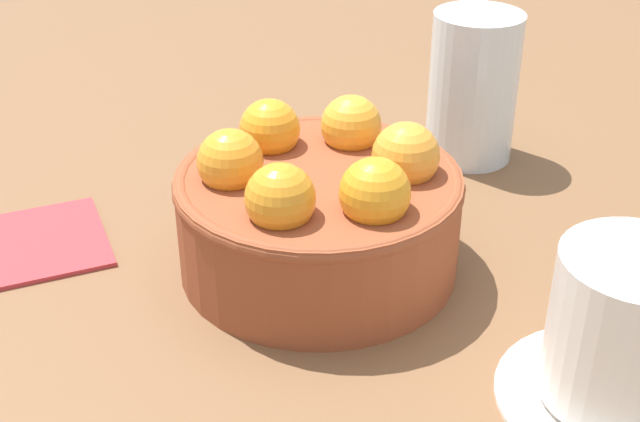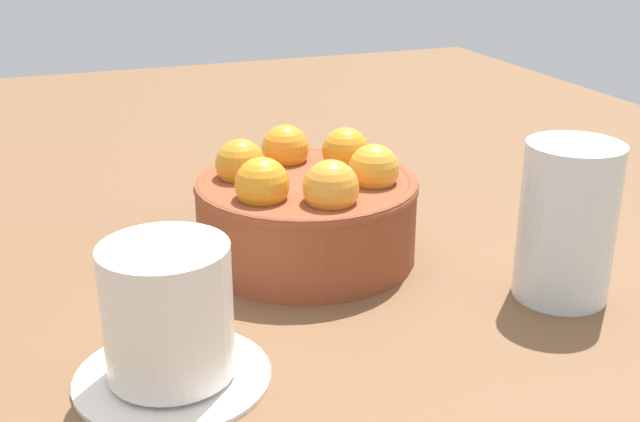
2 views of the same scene
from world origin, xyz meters
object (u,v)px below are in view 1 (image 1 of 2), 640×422
Objects in this scene: coffee_cup at (624,340)px; water_glass at (473,87)px; folded_napkin at (29,242)px; terracotta_bowl at (319,208)px.

water_glass is (1.03, -27.24, 1.67)cm from coffee_cup.
terracotta_bowl is at bearing 169.09° from folded_napkin.
coffee_cup is at bearing 135.83° from terracotta_bowl.
terracotta_bowl is at bearing 49.13° from water_glass.
water_glass is at bearing -160.45° from folded_napkin.
coffee_cup is at bearing 92.17° from water_glass.
terracotta_bowl is 1.81× the size of folded_napkin.
coffee_cup is 35.62cm from folded_napkin.
coffee_cup is 27.31cm from water_glass.
water_glass reaches higher than terracotta_bowl.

